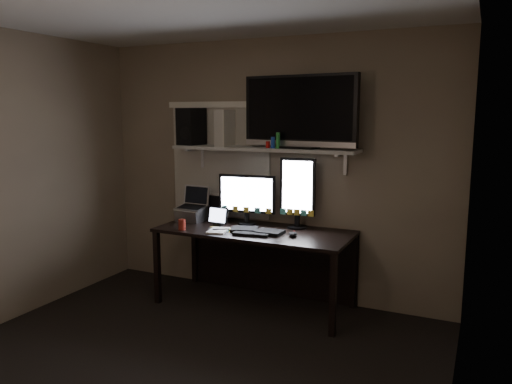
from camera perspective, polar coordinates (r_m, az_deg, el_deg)
The scene contains 20 objects.
floor at distance 3.73m, azimuth -10.14°, elevation -19.99°, with size 3.60×3.60×0.00m, color black.
back_wall at distance 4.87m, azimuth 1.66°, elevation 2.57°, with size 3.60×3.60×0.00m, color #6E604F.
right_wall at distance 2.71m, azimuth 22.07°, elevation -3.42°, with size 3.60×3.60×0.00m, color #6E604F.
window_blinds at distance 5.09m, azimuth -4.11°, elevation 3.40°, with size 1.10×0.02×1.10m, color silver.
desk at distance 4.78m, azimuth 0.42°, elevation -6.08°, with size 1.80×0.75×0.73m.
wall_shelf at distance 4.69m, azimuth 0.82°, elevation 4.95°, with size 1.80×0.35×0.03m, color #B0B0AB.
monitor_landscape at distance 4.80m, azimuth -1.05°, elevation -0.83°, with size 0.56×0.06×0.49m, color black.
monitor_portrait at distance 4.64m, azimuth 4.78°, elevation -0.07°, with size 0.34×0.06×0.67m, color black.
keyboard at distance 4.52m, azimuth 0.11°, elevation -4.45°, with size 0.50×0.19×0.03m, color black.
mouse at distance 4.39m, azimuth 4.24°, elevation -4.83°, with size 0.07×0.11×0.04m, color black.
notepad at distance 4.58m, azimuth -4.35°, elevation -4.41°, with size 0.16×0.23×0.01m, color white.
tablet at distance 4.77m, azimuth -4.32°, elevation -2.79°, with size 0.21×0.09×0.19m, color black.
file_sorter at distance 5.09m, azimuth -4.31°, elevation -1.65°, with size 0.20×0.09×0.25m, color black.
laptop at distance 5.00m, azimuth -7.40°, elevation -1.40°, with size 0.30×0.24×0.34m, color silver.
cup at distance 4.66m, azimuth -8.46°, elevation -3.70°, with size 0.07×0.07×0.10m, color maroon.
sticky_notes at distance 4.64m, azimuth -3.67°, elevation -4.27°, with size 0.30×0.22×0.00m, color gold, non-canonical shape.
tv at distance 4.54m, azimuth 5.02°, elevation 9.12°, with size 1.09×0.20×0.66m, color black.
game_console at distance 4.87m, azimuth -3.47°, elevation 7.31°, with size 0.09×0.29×0.35m, color silver.
speaker at distance 5.08m, azimuth -7.40°, elevation 7.44°, with size 0.20×0.24×0.37m, color black.
bottles at distance 4.56m, azimuth 1.95°, elevation 5.94°, with size 0.23×0.05×0.15m, color #A50F0C, non-canonical shape.
Camera 1 is at (1.91, -2.65, 1.81)m, focal length 35.00 mm.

